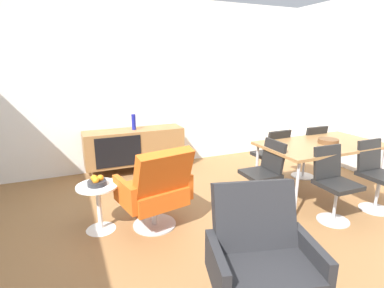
% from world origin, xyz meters
% --- Properties ---
extents(ground_plane, '(8.32, 8.32, 0.00)m').
position_xyz_m(ground_plane, '(0.00, 0.00, 0.00)').
color(ground_plane, olive).
extents(wall_back, '(6.80, 0.12, 2.80)m').
position_xyz_m(wall_back, '(0.00, 2.60, 1.40)').
color(wall_back, white).
rests_on(wall_back, ground_plane).
extents(sideboard, '(1.60, 0.45, 0.72)m').
position_xyz_m(sideboard, '(-0.24, 2.30, 0.44)').
color(sideboard, olive).
rests_on(sideboard, ground_plane).
extents(vase_cobalt, '(0.07, 0.07, 0.25)m').
position_xyz_m(vase_cobalt, '(-0.23, 2.30, 0.85)').
color(vase_cobalt, navy).
rests_on(vase_cobalt, sideboard).
extents(dining_table, '(1.60, 0.90, 0.74)m').
position_xyz_m(dining_table, '(1.84, 0.39, 0.70)').
color(dining_table, olive).
rests_on(dining_table, ground_plane).
extents(wooden_bowl_on_table, '(0.26, 0.26, 0.06)m').
position_xyz_m(wooden_bowl_on_table, '(1.92, 0.36, 0.77)').
color(wooden_bowl_on_table, brown).
rests_on(wooden_bowl_on_table, dining_table).
extents(dining_chair_near_window, '(0.43, 0.40, 0.86)m').
position_xyz_m(dining_chair_near_window, '(0.95, 0.39, 0.47)').
color(dining_chair_near_window, black).
rests_on(dining_chair_near_window, ground_plane).
extents(dining_chair_front_right, '(0.40, 0.42, 0.86)m').
position_xyz_m(dining_chair_front_right, '(2.19, -0.17, 0.47)').
color(dining_chair_front_right, black).
rests_on(dining_chair_front_right, ground_plane).
extents(dining_chair_back_right, '(0.41, 0.43, 0.86)m').
position_xyz_m(dining_chair_back_right, '(2.19, 0.95, 0.47)').
color(dining_chair_back_right, black).
rests_on(dining_chair_back_right, ground_plane).
extents(dining_chair_back_left, '(0.42, 0.44, 0.86)m').
position_xyz_m(dining_chair_back_left, '(1.49, 0.95, 0.47)').
color(dining_chair_back_left, black).
rests_on(dining_chair_back_left, ground_plane).
extents(dining_chair_front_left, '(0.41, 0.43, 0.86)m').
position_xyz_m(dining_chair_front_left, '(1.49, -0.17, 0.47)').
color(dining_chair_front_left, black).
rests_on(dining_chair_front_left, ground_plane).
extents(lounge_chair_red, '(0.80, 0.76, 0.95)m').
position_xyz_m(lounge_chair_red, '(-0.42, 0.43, 0.47)').
color(lounge_chair_red, '#D85919').
rests_on(lounge_chair_red, ground_plane).
extents(armchair_black_shell, '(0.82, 0.78, 0.95)m').
position_xyz_m(armchair_black_shell, '(-0.09, -0.98, 0.47)').
color(armchair_black_shell, '#262628').
rests_on(armchair_black_shell, ground_plane).
extents(side_table_round, '(0.44, 0.44, 0.52)m').
position_xyz_m(side_table_round, '(-1.00, 0.65, 0.32)').
color(side_table_round, white).
rests_on(side_table_round, ground_plane).
extents(fruit_bowl, '(0.20, 0.20, 0.11)m').
position_xyz_m(fruit_bowl, '(-1.00, 0.65, 0.56)').
color(fruit_bowl, '#262628').
rests_on(fruit_bowl, side_table_round).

